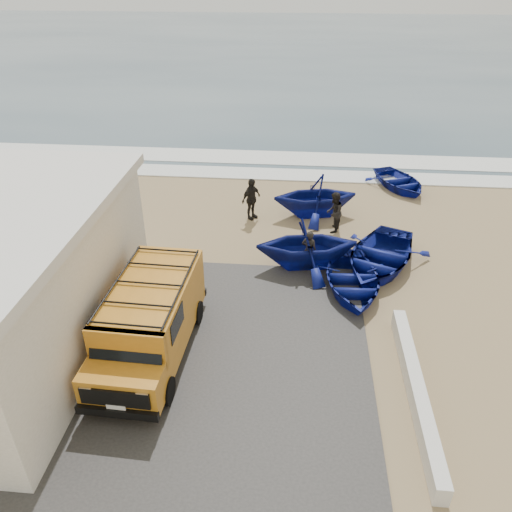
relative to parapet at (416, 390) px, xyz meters
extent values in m
plane|color=#9B825A|center=(-5.00, 3.00, -0.28)|extent=(160.00, 160.00, 0.00)
cube|color=#3B3836|center=(-7.00, 1.00, -0.25)|extent=(12.00, 10.00, 0.05)
cube|color=#385166|center=(-5.00, 59.00, -0.27)|extent=(180.00, 88.00, 0.01)
cube|color=white|center=(-5.00, 15.00, -0.25)|extent=(180.00, 1.60, 0.06)
cube|color=white|center=(-5.00, 17.50, -0.26)|extent=(180.00, 2.20, 0.04)
cube|color=black|center=(-8.55, 2.50, 2.33)|extent=(0.08, 0.70, 0.90)
cube|color=silver|center=(0.00, 0.00, 0.00)|extent=(0.35, 6.00, 0.55)
cube|color=orange|center=(-7.14, 1.45, 0.96)|extent=(2.16, 4.17, 1.73)
cube|color=orange|center=(-7.24, -1.07, 0.57)|extent=(2.03, 1.03, 0.95)
cube|color=black|center=(-7.22, -0.58, 1.41)|extent=(1.85, 0.43, 0.75)
cube|color=black|center=(-7.26, -1.57, 0.67)|extent=(1.70, 0.15, 0.47)
cube|color=black|center=(-7.27, -1.60, 0.22)|extent=(2.04, 0.23, 0.23)
cube|color=black|center=(-7.14, 1.39, 1.91)|extent=(2.05, 3.86, 0.06)
cylinder|color=black|center=(-8.16, -0.62, 0.09)|extent=(0.26, 0.74, 0.74)
cylinder|color=black|center=(-8.03, 2.64, 0.09)|extent=(0.26, 0.74, 0.74)
cylinder|color=black|center=(-6.29, -0.69, 0.09)|extent=(0.26, 0.74, 0.74)
cylinder|color=black|center=(-6.16, 2.56, 0.09)|extent=(0.26, 0.74, 0.74)
imported|color=navy|center=(-1.27, 4.79, 0.12)|extent=(2.91, 3.95, 0.79)
imported|color=navy|center=(-0.19, 6.34, 0.18)|extent=(4.64, 5.30, 0.91)
imported|color=navy|center=(-2.83, 6.11, 0.68)|extent=(4.12, 3.71, 1.92)
imported|color=navy|center=(-2.49, 10.42, 0.67)|extent=(4.17, 3.79, 1.89)
imported|color=navy|center=(1.69, 13.79, 0.09)|extent=(3.69, 4.20, 0.72)
imported|color=black|center=(-2.74, 5.92, 0.52)|extent=(0.68, 0.57, 1.58)
imported|color=black|center=(-1.73, 9.01, 0.58)|extent=(0.82, 0.96, 1.70)
imported|color=black|center=(-5.20, 9.88, 0.64)|extent=(1.00, 1.12, 1.82)
camera|label=1|loc=(-3.25, -9.47, 9.49)|focal=35.00mm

